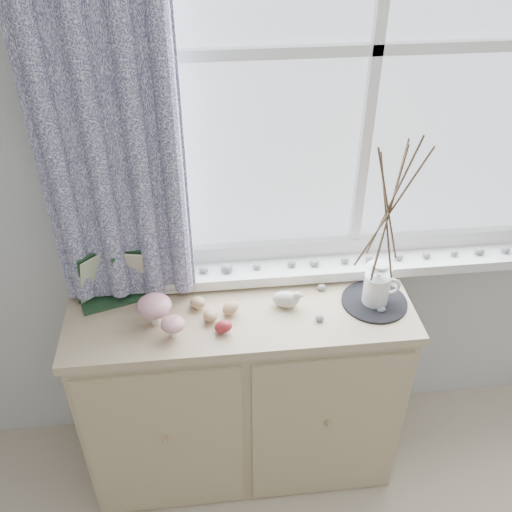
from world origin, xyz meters
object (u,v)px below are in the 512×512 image
at_px(sideboard, 242,389).
at_px(twig_pitcher, 389,207).
at_px(toadstool_cluster, 159,311).
at_px(botanical_book, 115,279).

height_order(sideboard, twig_pitcher, twig_pitcher).
bearing_deg(toadstool_cluster, sideboard, 13.21).
bearing_deg(botanical_book, toadstool_cluster, -58.75).
height_order(sideboard, toadstool_cluster, toadstool_cluster).
xyz_separation_m(sideboard, twig_pitcher, (0.47, -0.02, 0.82)).
height_order(botanical_book, toadstool_cluster, botanical_book).
bearing_deg(botanical_book, sideboard, -26.10).
relative_size(sideboard, botanical_book, 3.91).
distance_m(botanical_book, toadstool_cluster, 0.20).
relative_size(sideboard, toadstool_cluster, 7.15).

